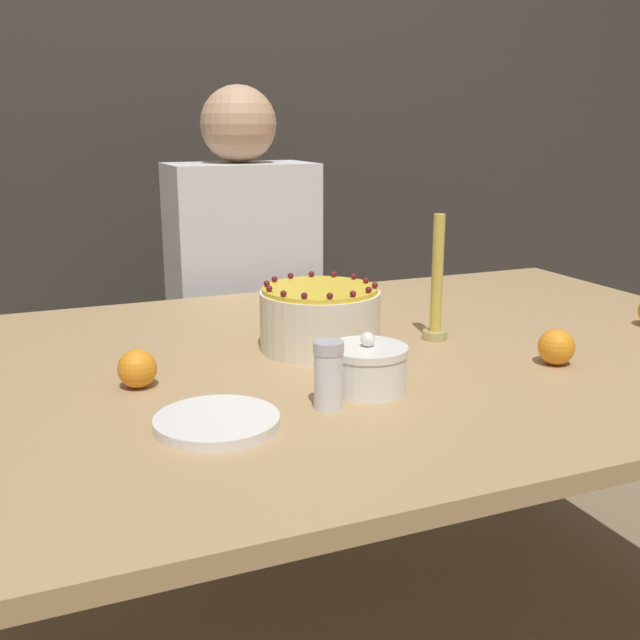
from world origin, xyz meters
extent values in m
cube|color=#38332D|center=(0.00, 1.40, 1.30)|extent=(8.00, 0.05, 2.60)
cube|color=tan|center=(0.00, 0.00, 0.72)|extent=(1.67, 1.16, 0.03)
cylinder|color=tan|center=(0.78, 0.52, 0.35)|extent=(0.07, 0.07, 0.70)
cylinder|color=#EFE5CC|center=(-0.10, 0.05, 0.79)|extent=(0.23, 0.23, 0.11)
cylinder|color=yellow|center=(-0.10, 0.05, 0.85)|extent=(0.22, 0.22, 0.01)
sphere|color=maroon|center=(0.00, 0.05, 0.86)|extent=(0.01, 0.01, 0.01)
sphere|color=maroon|center=(-0.01, 0.09, 0.86)|extent=(0.01, 0.01, 0.01)
sphere|color=maroon|center=(-0.03, 0.13, 0.86)|extent=(0.01, 0.01, 0.01)
sphere|color=maroon|center=(-0.08, 0.15, 0.86)|extent=(0.01, 0.01, 0.01)
sphere|color=maroon|center=(-0.12, 0.15, 0.86)|extent=(0.01, 0.01, 0.01)
sphere|color=maroon|center=(-0.16, 0.13, 0.86)|extent=(0.01, 0.01, 0.01)
sphere|color=maroon|center=(-0.19, 0.09, 0.86)|extent=(0.01, 0.01, 0.01)
sphere|color=maroon|center=(-0.20, 0.05, 0.86)|extent=(0.01, 0.01, 0.01)
sphere|color=maroon|center=(-0.19, 0.00, 0.86)|extent=(0.01, 0.01, 0.01)
sphere|color=maroon|center=(-0.16, -0.03, 0.86)|extent=(0.01, 0.01, 0.01)
sphere|color=maroon|center=(-0.12, -0.05, 0.86)|extent=(0.01, 0.01, 0.01)
sphere|color=maroon|center=(-0.08, -0.05, 0.86)|extent=(0.01, 0.01, 0.01)
sphere|color=maroon|center=(-0.03, -0.03, 0.86)|extent=(0.01, 0.01, 0.01)
sphere|color=maroon|center=(-0.01, 0.00, 0.86)|extent=(0.01, 0.01, 0.01)
cylinder|color=white|center=(-0.12, -0.20, 0.76)|extent=(0.13, 0.13, 0.06)
cylinder|color=white|center=(-0.12, -0.20, 0.80)|extent=(0.13, 0.13, 0.01)
sphere|color=white|center=(-0.12, -0.20, 0.82)|extent=(0.02, 0.02, 0.02)
cylinder|color=white|center=(-0.21, -0.25, 0.78)|extent=(0.05, 0.05, 0.09)
cylinder|color=silver|center=(-0.21, -0.25, 0.83)|extent=(0.05, 0.05, 0.02)
cylinder|color=white|center=(-0.39, -0.26, 0.74)|extent=(0.18, 0.18, 0.01)
cylinder|color=white|center=(-0.39, -0.26, 0.74)|extent=(0.18, 0.18, 0.01)
cylinder|color=tan|center=(0.14, 0.02, 0.74)|extent=(0.05, 0.05, 0.02)
cylinder|color=gold|center=(0.14, 0.02, 0.87)|extent=(0.02, 0.02, 0.24)
sphere|color=orange|center=(0.26, -0.21, 0.76)|extent=(0.07, 0.07, 0.07)
sphere|color=orange|center=(-0.47, -0.04, 0.76)|extent=(0.07, 0.07, 0.07)
cube|color=#2D2D38|center=(-0.03, 0.78, 0.23)|extent=(0.34, 0.34, 0.45)
cube|color=silver|center=(-0.03, 0.78, 0.75)|extent=(0.40, 0.24, 0.60)
sphere|color=tan|center=(-0.03, 0.78, 1.16)|extent=(0.21, 0.21, 0.21)
camera|label=1|loc=(-0.64, -1.25, 1.16)|focal=42.00mm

